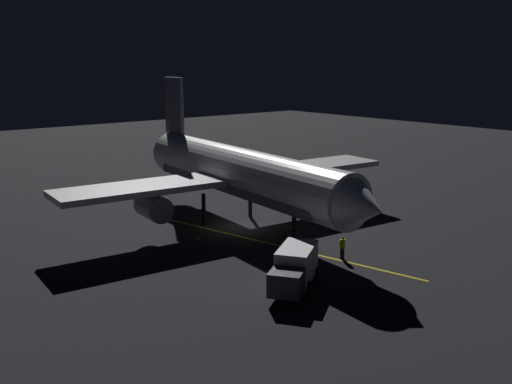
{
  "coord_description": "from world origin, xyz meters",
  "views": [
    {
      "loc": [
        30.67,
        38.95,
        14.27
      ],
      "look_at": [
        0.0,
        2.0,
        3.5
      ],
      "focal_mm": 40.72,
      "sensor_mm": 36.0,
      "label": 1
    }
  ],
  "objects_px": {
    "ground_crew_worker": "(342,247)",
    "airliner": "(238,173)",
    "traffic_cone_near_left": "(292,226)",
    "baggage_truck": "(295,269)",
    "traffic_cone_near_right": "(299,255)",
    "catering_truck": "(309,191)"
  },
  "relations": [
    {
      "from": "ground_crew_worker",
      "to": "airliner",
      "type": "bearing_deg",
      "value": -88.34
    },
    {
      "from": "ground_crew_worker",
      "to": "traffic_cone_near_left",
      "type": "xyz_separation_m",
      "value": [
        -2.46,
        -8.1,
        -0.64
      ]
    },
    {
      "from": "baggage_truck",
      "to": "traffic_cone_near_right",
      "type": "relative_size",
      "value": 10.58
    },
    {
      "from": "ground_crew_worker",
      "to": "catering_truck",
      "type": "bearing_deg",
      "value": -127.05
    },
    {
      "from": "ground_crew_worker",
      "to": "traffic_cone_near_right",
      "type": "relative_size",
      "value": 3.16
    },
    {
      "from": "airliner",
      "to": "traffic_cone_near_right",
      "type": "xyz_separation_m",
      "value": [
        2.02,
        9.93,
        -4.51
      ]
    },
    {
      "from": "baggage_truck",
      "to": "traffic_cone_near_left",
      "type": "xyz_separation_m",
      "value": [
        -9.15,
        -10.03,
        -1.07
      ]
    },
    {
      "from": "catering_truck",
      "to": "traffic_cone_near_right",
      "type": "relative_size",
      "value": 11.32
    },
    {
      "from": "baggage_truck",
      "to": "catering_truck",
      "type": "distance_m",
      "value": 23.93
    },
    {
      "from": "airliner",
      "to": "ground_crew_worker",
      "type": "distance_m",
      "value": 12.72
    },
    {
      "from": "catering_truck",
      "to": "ground_crew_worker",
      "type": "height_order",
      "value": "catering_truck"
    },
    {
      "from": "catering_truck",
      "to": "ground_crew_worker",
      "type": "bearing_deg",
      "value": 52.95
    },
    {
      "from": "catering_truck",
      "to": "ground_crew_worker",
      "type": "xyz_separation_m",
      "value": [
        10.84,
        14.36,
        -0.32
      ]
    },
    {
      "from": "airliner",
      "to": "traffic_cone_near_left",
      "type": "xyz_separation_m",
      "value": [
        -2.81,
        4.01,
        -4.51
      ]
    },
    {
      "from": "ground_crew_worker",
      "to": "traffic_cone_near_right",
      "type": "height_order",
      "value": "ground_crew_worker"
    },
    {
      "from": "airliner",
      "to": "ground_crew_worker",
      "type": "height_order",
      "value": "airliner"
    },
    {
      "from": "traffic_cone_near_right",
      "to": "baggage_truck",
      "type": "bearing_deg",
      "value": 43.51
    },
    {
      "from": "baggage_truck",
      "to": "traffic_cone_near_left",
      "type": "bearing_deg",
      "value": -132.39
    },
    {
      "from": "baggage_truck",
      "to": "catering_truck",
      "type": "bearing_deg",
      "value": -137.11
    },
    {
      "from": "airliner",
      "to": "catering_truck",
      "type": "distance_m",
      "value": 11.95
    },
    {
      "from": "baggage_truck",
      "to": "catering_truck",
      "type": "xyz_separation_m",
      "value": [
        -17.53,
        -16.29,
        -0.11
      ]
    },
    {
      "from": "baggage_truck",
      "to": "traffic_cone_near_left",
      "type": "height_order",
      "value": "baggage_truck"
    }
  ]
}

